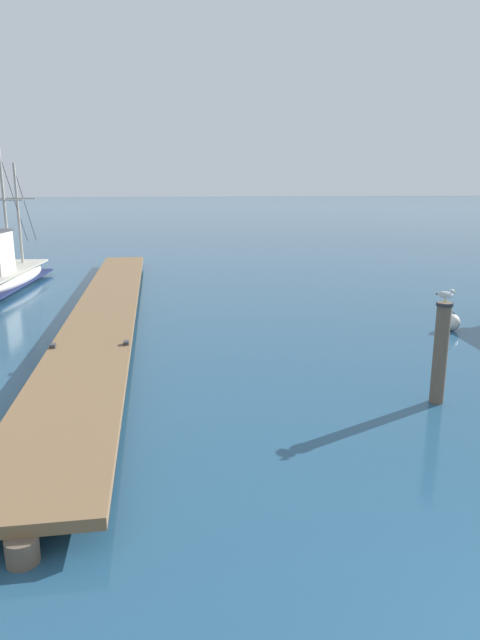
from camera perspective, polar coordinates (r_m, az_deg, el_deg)
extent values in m
cube|color=brown|center=(17.29, -13.59, 1.34)|extent=(2.05, 22.74, 0.16)
cylinder|color=brown|center=(6.86, -21.53, -21.22)|extent=(0.36, 0.36, 0.29)
cylinder|color=brown|center=(10.84, -16.39, -7.50)|extent=(0.36, 0.36, 0.29)
cylinder|color=brown|center=(15.14, -14.22, -1.31)|extent=(0.36, 0.36, 0.29)
cylinder|color=brown|center=(19.55, -13.03, 2.11)|extent=(0.36, 0.36, 0.29)
cylinder|color=brown|center=(24.01, -12.28, 4.27)|extent=(0.36, 0.36, 0.29)
cylinder|color=brown|center=(28.50, -11.76, 5.75)|extent=(0.36, 0.36, 0.29)
cube|color=#333338|center=(12.99, -18.73, -2.53)|extent=(0.12, 0.20, 0.08)
cube|color=#333338|center=(12.80, -11.66, -2.31)|extent=(0.12, 0.20, 0.08)
ellipsoid|color=silver|center=(23.90, -22.77, 3.98)|extent=(2.36, 7.08, 0.71)
cube|color=#B2AD9E|center=(23.85, -22.84, 4.73)|extent=(2.09, 6.37, 0.08)
cube|color=#19234C|center=(23.92, -22.73, 3.61)|extent=(2.36, 6.94, 0.08)
cylinder|color=#B2ADA3|center=(23.97, -23.10, 10.50)|extent=(0.11, 0.11, 4.69)
cylinder|color=#B2ADA3|center=(23.96, -23.18, 11.31)|extent=(1.51, 0.21, 0.06)
cylinder|color=#333338|center=(25.16, -22.21, 11.22)|extent=(0.26, 2.43, 3.47)
cylinder|color=#B2ADA3|center=(25.46, -21.90, 10.13)|extent=(0.11, 0.11, 4.15)
cylinder|color=#B2ADA3|center=(25.44, -22.03, 11.55)|extent=(1.51, 0.21, 0.06)
cylinder|color=#333338|center=(26.52, -21.19, 10.74)|extent=(0.24, 2.15, 3.07)
cylinder|color=brown|center=(10.82, 19.95, -3.27)|extent=(0.26, 0.26, 1.91)
cylinder|color=#28282D|center=(10.60, 20.36, 1.53)|extent=(0.30, 0.30, 0.06)
cylinder|color=gold|center=(10.61, 20.45, 1.89)|extent=(0.01, 0.01, 0.07)
cylinder|color=gold|center=(10.56, 20.32, 1.86)|extent=(0.01, 0.01, 0.07)
ellipsoid|color=white|center=(10.56, 20.43, 2.43)|extent=(0.25, 0.30, 0.13)
ellipsoid|color=silver|center=(10.62, 20.49, 2.54)|extent=(0.15, 0.22, 0.09)
ellipsoid|color=#383838|center=(10.67, 19.96, 2.60)|extent=(0.06, 0.07, 0.04)
ellipsoid|color=silver|center=(10.52, 20.20, 2.47)|extent=(0.15, 0.22, 0.09)
ellipsoid|color=#383838|center=(10.58, 19.69, 2.54)|extent=(0.06, 0.07, 0.04)
cone|color=white|center=(10.64, 19.73, 2.56)|extent=(0.10, 0.10, 0.07)
sphere|color=white|center=(10.50, 21.02, 2.79)|extent=(0.08, 0.08, 0.08)
cone|color=gold|center=(10.47, 21.26, 2.72)|extent=(0.04, 0.05, 0.02)
sphere|color=silver|center=(16.54, 20.97, -0.22)|extent=(0.47, 0.47, 0.47)
torus|color=black|center=(16.49, 21.04, 0.58)|extent=(0.14, 0.02, 0.14)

